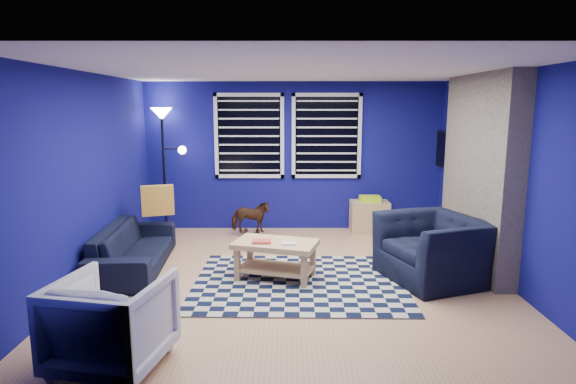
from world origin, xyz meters
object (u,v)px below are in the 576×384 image
object	(u,v)px
armchair_bent	(112,322)
tv	(448,150)
armchair_big	(433,249)
rocking_horse	(250,217)
coffee_table	(275,252)
floor_lamp	(164,131)
sofa	(134,248)
cabinet	(369,216)

from	to	relation	value
armchair_bent	tv	bearing A→B (deg)	-123.01
armchair_big	rocking_horse	size ratio (longest dim) A/B	1.88
coffee_table	floor_lamp	distance (m)	3.22
rocking_horse	coffee_table	distance (m)	1.93
rocking_horse	coffee_table	xyz separation A→B (m)	(0.45, -1.88, 0.00)
sofa	armchair_bent	xyz separation A→B (m)	(0.59, -2.40, 0.10)
tv	armchair_big	size ratio (longest dim) A/B	0.84
cabinet	floor_lamp	distance (m)	3.68
sofa	cabinet	xyz separation A→B (m)	(3.37, 1.87, -0.01)
armchair_big	armchair_bent	distance (m)	3.76
tv	armchair_bent	world-z (taller)	tv
coffee_table	cabinet	xyz separation A→B (m)	(1.52, 2.24, -0.07)
armchair_big	sofa	bearing A→B (deg)	-115.95
armchair_big	floor_lamp	distance (m)	4.61
sofa	coffee_table	world-z (taller)	sofa
tv	armchair_big	distance (m)	2.38
armchair_big	floor_lamp	xyz separation A→B (m)	(-3.80, 2.26, 1.31)
armchair_bent	floor_lamp	size ratio (longest dim) A/B	0.41
tv	rocking_horse	distance (m)	3.33
rocking_horse	cabinet	bearing A→B (deg)	-76.91
sofa	coffee_table	size ratio (longest dim) A/B	1.75
sofa	armchair_big	xyz separation A→B (m)	(3.77, -0.39, 0.10)
rocking_horse	sofa	bearing A→B (deg)	140.09
floor_lamp	tv	bearing A→B (deg)	-3.08
armchair_bent	coffee_table	world-z (taller)	armchair_bent
sofa	armchair_big	world-z (taller)	armchair_big
coffee_table	cabinet	distance (m)	2.71
tv	sofa	bearing A→B (deg)	-160.36
armchair_big	rocking_horse	bearing A→B (deg)	-148.75
sofa	cabinet	distance (m)	3.86
cabinet	floor_lamp	world-z (taller)	floor_lamp
armchair_bent	floor_lamp	xyz separation A→B (m)	(-0.61, 4.27, 1.31)
sofa	rocking_horse	xyz separation A→B (m)	(1.39, 1.51, 0.05)
armchair_big	cabinet	xyz separation A→B (m)	(-0.40, 2.26, -0.11)
coffee_table	rocking_horse	bearing A→B (deg)	103.59
armchair_big	floor_lamp	world-z (taller)	floor_lamp
armchair_bent	rocking_horse	world-z (taller)	armchair_bent
tv	floor_lamp	size ratio (longest dim) A/B	0.48
sofa	coffee_table	distance (m)	1.89
cabinet	armchair_bent	bearing A→B (deg)	-123.54
coffee_table	armchair_bent	bearing A→B (deg)	-121.88
cabinet	rocking_horse	bearing A→B (deg)	-170.08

